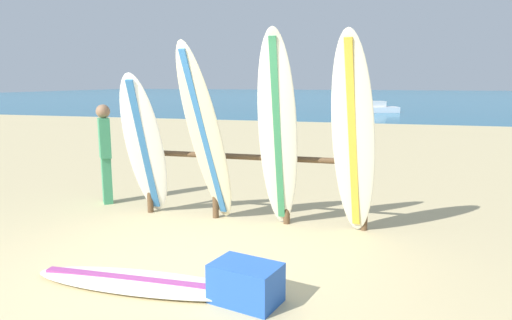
{
  "coord_description": "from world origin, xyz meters",
  "views": [
    {
      "loc": [
        1.97,
        -3.85,
        1.97
      ],
      "look_at": [
        0.25,
        2.43,
        0.83
      ],
      "focal_mm": 31.75,
      "sensor_mm": 36.0,
      "label": 1
    }
  ],
  "objects_px": {
    "surfboard_leaning_far_left": "(145,147)",
    "beachgoer_standing": "(105,150)",
    "surfboard_rack": "(250,174)",
    "cooler_box": "(246,283)",
    "surfboard_leaning_left": "(206,137)",
    "surfboard_lying_on_sand": "(143,283)",
    "surfboard_leaning_center_left": "(278,134)",
    "small_boat_offshore": "(377,108)",
    "surfboard_leaning_center": "(353,138)"
  },
  "relations": [
    {
      "from": "surfboard_lying_on_sand",
      "to": "small_boat_offshore",
      "type": "height_order",
      "value": "small_boat_offshore"
    },
    {
      "from": "surfboard_rack",
      "to": "surfboard_leaning_center",
      "type": "height_order",
      "value": "surfboard_leaning_center"
    },
    {
      "from": "surfboard_leaning_far_left",
      "to": "surfboard_leaning_left",
      "type": "distance_m",
      "value": 1.0
    },
    {
      "from": "surfboard_rack",
      "to": "surfboard_leaning_center_left",
      "type": "height_order",
      "value": "surfboard_leaning_center_left"
    },
    {
      "from": "beachgoer_standing",
      "to": "small_boat_offshore",
      "type": "height_order",
      "value": "beachgoer_standing"
    },
    {
      "from": "small_boat_offshore",
      "to": "cooler_box",
      "type": "relative_size",
      "value": 4.67
    },
    {
      "from": "surfboard_leaning_far_left",
      "to": "surfboard_leaning_center_left",
      "type": "xyz_separation_m",
      "value": [
        1.93,
        -0.05,
        0.26
      ]
    },
    {
      "from": "surfboard_leaning_center",
      "to": "beachgoer_standing",
      "type": "relative_size",
      "value": 1.6
    },
    {
      "from": "surfboard_leaning_left",
      "to": "surfboard_leaning_center",
      "type": "xyz_separation_m",
      "value": [
        1.91,
        0.04,
        0.05
      ]
    },
    {
      "from": "surfboard_leaning_far_left",
      "to": "beachgoer_standing",
      "type": "bearing_deg",
      "value": 150.37
    },
    {
      "from": "surfboard_leaning_left",
      "to": "surfboard_leaning_center",
      "type": "distance_m",
      "value": 1.91
    },
    {
      "from": "surfboard_rack",
      "to": "surfboard_leaning_left",
      "type": "xyz_separation_m",
      "value": [
        -0.49,
        -0.42,
        0.55
      ]
    },
    {
      "from": "surfboard_leaning_center",
      "to": "surfboard_leaning_far_left",
      "type": "bearing_deg",
      "value": 178.43
    },
    {
      "from": "surfboard_leaning_center_left",
      "to": "small_boat_offshore",
      "type": "bearing_deg",
      "value": 87.49
    },
    {
      "from": "surfboard_rack",
      "to": "cooler_box",
      "type": "relative_size",
      "value": 5.43
    },
    {
      "from": "surfboard_leaning_center_left",
      "to": "surfboard_lying_on_sand",
      "type": "height_order",
      "value": "surfboard_leaning_center_left"
    },
    {
      "from": "surfboard_leaning_center_left",
      "to": "surfboard_rack",
      "type": "bearing_deg",
      "value": 142.7
    },
    {
      "from": "surfboard_leaning_center",
      "to": "cooler_box",
      "type": "height_order",
      "value": "surfboard_leaning_center"
    },
    {
      "from": "surfboard_leaning_center_left",
      "to": "beachgoer_standing",
      "type": "bearing_deg",
      "value": 167.76
    },
    {
      "from": "surfboard_leaning_center_left",
      "to": "small_boat_offshore",
      "type": "height_order",
      "value": "surfboard_leaning_center_left"
    },
    {
      "from": "surfboard_leaning_left",
      "to": "surfboard_lying_on_sand",
      "type": "relative_size",
      "value": 1.06
    },
    {
      "from": "surfboard_rack",
      "to": "surfboard_leaning_left",
      "type": "distance_m",
      "value": 0.85
    },
    {
      "from": "surfboard_leaning_center",
      "to": "beachgoer_standing",
      "type": "bearing_deg",
      "value": 170.31
    },
    {
      "from": "beachgoer_standing",
      "to": "small_boat_offshore",
      "type": "bearing_deg",
      "value": 80.18
    },
    {
      "from": "surfboard_rack",
      "to": "surfboard_leaning_center",
      "type": "relative_size",
      "value": 1.27
    },
    {
      "from": "surfboard_leaning_center",
      "to": "small_boat_offshore",
      "type": "xyz_separation_m",
      "value": [
        0.1,
        23.88,
        -1.03
      ]
    },
    {
      "from": "surfboard_leaning_center_left",
      "to": "beachgoer_standing",
      "type": "relative_size",
      "value": 1.62
    },
    {
      "from": "surfboard_leaning_left",
      "to": "surfboard_leaning_center",
      "type": "bearing_deg",
      "value": 1.13
    },
    {
      "from": "surfboard_leaning_left",
      "to": "surfboard_leaning_center_left",
      "type": "xyz_separation_m",
      "value": [
        0.96,
        0.06,
        0.07
      ]
    },
    {
      "from": "surfboard_lying_on_sand",
      "to": "beachgoer_standing",
      "type": "distance_m",
      "value": 3.42
    },
    {
      "from": "surfboard_leaning_center_left",
      "to": "small_boat_offshore",
      "type": "xyz_separation_m",
      "value": [
        1.05,
        23.86,
        -1.04
      ]
    },
    {
      "from": "surfboard_leaning_far_left",
      "to": "surfboard_lying_on_sand",
      "type": "xyz_separation_m",
      "value": [
        1.04,
        -1.99,
        -1.01
      ]
    },
    {
      "from": "surfboard_leaning_center",
      "to": "beachgoer_standing",
      "type": "xyz_separation_m",
      "value": [
        -3.92,
        0.67,
        -0.4
      ]
    },
    {
      "from": "surfboard_rack",
      "to": "surfboard_leaning_left",
      "type": "bearing_deg",
      "value": -139.67
    },
    {
      "from": "small_boat_offshore",
      "to": "surfboard_leaning_center_left",
      "type": "bearing_deg",
      "value": -92.51
    },
    {
      "from": "surfboard_rack",
      "to": "surfboard_leaning_center_left",
      "type": "relative_size",
      "value": 1.25
    },
    {
      "from": "small_boat_offshore",
      "to": "surfboard_leaning_far_left",
      "type": "bearing_deg",
      "value": -97.14
    },
    {
      "from": "surfboard_leaning_left",
      "to": "small_boat_offshore",
      "type": "bearing_deg",
      "value": 85.2
    },
    {
      "from": "surfboard_leaning_center",
      "to": "surfboard_lying_on_sand",
      "type": "xyz_separation_m",
      "value": [
        -1.84,
        -1.91,
        -1.25
      ]
    },
    {
      "from": "surfboard_leaning_center_left",
      "to": "cooler_box",
      "type": "relative_size",
      "value": 4.33
    },
    {
      "from": "surfboard_rack",
      "to": "cooler_box",
      "type": "height_order",
      "value": "surfboard_rack"
    },
    {
      "from": "beachgoer_standing",
      "to": "surfboard_lying_on_sand",
      "type": "bearing_deg",
      "value": -51.16
    },
    {
      "from": "beachgoer_standing",
      "to": "surfboard_leaning_left",
      "type": "bearing_deg",
      "value": -19.37
    },
    {
      "from": "surfboard_leaning_far_left",
      "to": "beachgoer_standing",
      "type": "xyz_separation_m",
      "value": [
        -1.04,
        0.59,
        -0.16
      ]
    },
    {
      "from": "surfboard_leaning_left",
      "to": "surfboard_leaning_center",
      "type": "relative_size",
      "value": 0.96
    },
    {
      "from": "surfboard_leaning_center",
      "to": "beachgoer_standing",
      "type": "height_order",
      "value": "surfboard_leaning_center"
    },
    {
      "from": "surfboard_leaning_far_left",
      "to": "surfboard_leaning_left",
      "type": "height_order",
      "value": "surfboard_leaning_left"
    },
    {
      "from": "surfboard_lying_on_sand",
      "to": "beachgoer_standing",
      "type": "xyz_separation_m",
      "value": [
        -2.08,
        2.58,
        0.85
      ]
    },
    {
      "from": "surfboard_rack",
      "to": "beachgoer_standing",
      "type": "height_order",
      "value": "beachgoer_standing"
    },
    {
      "from": "surfboard_lying_on_sand",
      "to": "surfboard_leaning_left",
      "type": "bearing_deg",
      "value": 92.01
    }
  ]
}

